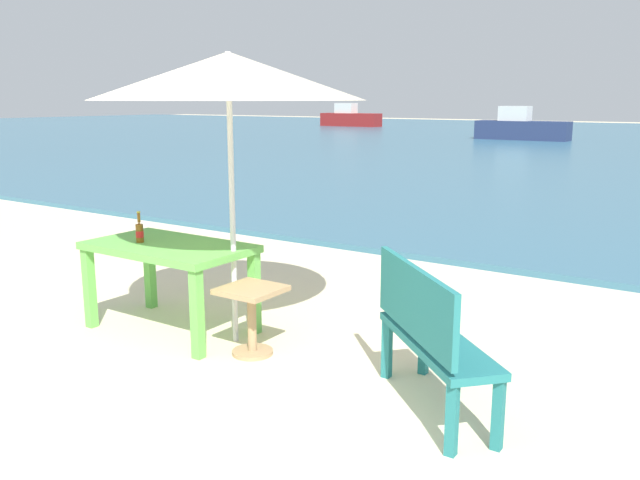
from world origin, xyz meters
name	(u,v)px	position (x,y,z in m)	size (l,w,h in m)	color
ground_plane	(111,439)	(0.00, 0.00, 0.00)	(120.00, 120.00, 0.00)	beige
picnic_table_green	(169,256)	(-1.10, 1.54, 0.65)	(1.40, 0.80, 0.76)	#60B24C
beer_bottle_amber	(140,231)	(-1.34, 1.45, 0.85)	(0.07, 0.07, 0.26)	brown
patio_umbrella	(229,76)	(-0.46, 1.64, 2.12)	(2.10, 2.10, 2.30)	silver
side_table_wood	(252,311)	(-0.17, 1.50, 0.35)	(0.44, 0.44, 0.54)	tan
bench_teal_center	(428,330)	(1.37, 1.37, 0.54)	(1.13, 1.08, 0.95)	#237275
boat_fishing_trawler	(521,128)	(-6.79, 28.92, 0.63)	(4.23, 1.15, 1.54)	navy
boat_ferry	(350,118)	(-21.56, 37.79, 0.65)	(4.33, 1.18, 1.57)	maroon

